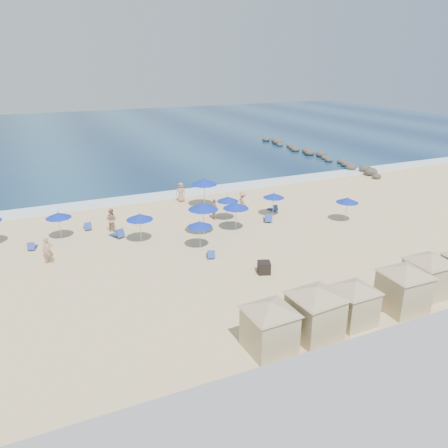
{
  "coord_description": "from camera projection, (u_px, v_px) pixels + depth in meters",
  "views": [
    {
      "loc": [
        -11.63,
        -24.25,
        12.55
      ],
      "look_at": [
        0.63,
        3.0,
        1.22
      ],
      "focal_mm": 35.0,
      "sensor_mm": 36.0,
      "label": 1
    }
  ],
  "objects": [
    {
      "name": "cabana_2",
      "position": [
        354.0,
        297.0,
        21.69
      ],
      "size": [
        4.08,
        4.08,
        2.56
      ],
      "color": "tan",
      "rests_on": "ground"
    },
    {
      "name": "beach_chair_3",
      "position": [
        211.0,
        254.0,
        29.39
      ],
      "size": [
        0.79,
        1.22,
        0.62
      ],
      "color": "#284095",
      "rests_on": "ground"
    },
    {
      "name": "umbrella_6",
      "position": [
        236.0,
        206.0,
        33.43
      ],
      "size": [
        2.06,
        2.06,
        2.34
      ],
      "color": "#A5A8AD",
      "rests_on": "ground"
    },
    {
      "name": "rock_jetty",
      "position": [
        314.0,
        154.0,
        59.91
      ],
      "size": [
        2.56,
        26.66,
        0.96
      ],
      "color": "#322D2A",
      "rests_on": "ground"
    },
    {
      "name": "cabana_0",
      "position": [
        270.0,
        320.0,
        19.59
      ],
      "size": [
        4.4,
        4.4,
        2.76
      ],
      "color": "tan",
      "rests_on": "ground"
    },
    {
      "name": "ocean",
      "position": [
        99.0,
        135.0,
        76.48
      ],
      "size": [
        160.0,
        80.0,
        0.06
      ],
      "primitive_type": "cube",
      "color": "#0E294D",
      "rests_on": "ground"
    },
    {
      "name": "ground",
      "position": [
        234.0,
        256.0,
        29.59
      ],
      "size": [
        160.0,
        160.0,
        0.0
      ],
      "primitive_type": "plane",
      "color": "beige",
      "rests_on": "ground"
    },
    {
      "name": "umbrella_9",
      "position": [
        347.0,
        200.0,
        35.35
      ],
      "size": [
        1.86,
        1.86,
        2.12
      ],
      "color": "#A5A8AD",
      "rests_on": "ground"
    },
    {
      "name": "cabana_3",
      "position": [
        404.0,
        282.0,
        22.8
      ],
      "size": [
        4.58,
        4.58,
        2.88
      ],
      "color": "tan",
      "rests_on": "ground"
    },
    {
      "name": "beachgoer_0",
      "position": [
        48.0,
        251.0,
        28.22
      ],
      "size": [
        0.7,
        0.49,
        1.83
      ],
      "primitive_type": "imported",
      "rotation": [
        0.0,
        0.0,
        0.08
      ],
      "color": "tan",
      "rests_on": "ground"
    },
    {
      "name": "umbrella_3",
      "position": [
        203.0,
        206.0,
        32.49
      ],
      "size": [
        2.31,
        2.31,
        2.63
      ],
      "color": "#A5A8AD",
      "rests_on": "ground"
    },
    {
      "name": "trash_bin",
      "position": [
        264.0,
        268.0,
        27.17
      ],
      "size": [
        0.97,
        0.97,
        0.76
      ],
      "primitive_type": "cube",
      "rotation": [
        0.0,
        0.0,
        -0.34
      ],
      "color": "black",
      "rests_on": "ground"
    },
    {
      "name": "umbrella_4",
      "position": [
        200.0,
        224.0,
        30.32
      ],
      "size": [
        1.82,
        1.82,
        2.07
      ],
      "color": "#A5A8AD",
      "rests_on": "ground"
    },
    {
      "name": "beach_chair_0",
      "position": [
        32.0,
        246.0,
        30.66
      ],
      "size": [
        0.75,
        1.21,
        0.62
      ],
      "color": "#284095",
      "rests_on": "ground"
    },
    {
      "name": "beach_chair_5",
      "position": [
        273.0,
        208.0,
        38.43
      ],
      "size": [
        0.67,
        1.18,
        0.62
      ],
      "color": "#284095",
      "rests_on": "ground"
    },
    {
      "name": "umbrella_7",
      "position": [
        204.0,
        182.0,
        38.71
      ],
      "size": [
        2.38,
        2.38,
        2.71
      ],
      "color": "#A5A8AD",
      "rests_on": "ground"
    },
    {
      "name": "umbrella_2",
      "position": [
        140.0,
        217.0,
        31.27
      ],
      "size": [
        1.98,
        1.98,
        2.25
      ],
      "color": "#A5A8AD",
      "rests_on": "ground"
    },
    {
      "name": "beach_chair_2",
      "position": [
        118.0,
        234.0,
        32.71
      ],
      "size": [
        1.08,
        1.49,
        0.75
      ],
      "color": "#284095",
      "rests_on": "ground"
    },
    {
      "name": "seawall",
      "position": [
        375.0,
        369.0,
        17.85
      ],
      "size": [
        160.0,
        6.1,
        1.22
      ],
      "color": "gray",
      "rests_on": "ground"
    },
    {
      "name": "beach_chair_4",
      "position": [
        268.0,
        218.0,
        35.9
      ],
      "size": [
        1.07,
        1.49,
        0.75
      ],
      "color": "#284095",
      "rests_on": "ground"
    },
    {
      "name": "umbrella_8",
      "position": [
        274.0,
        195.0,
        36.66
      ],
      "size": [
        1.83,
        1.83,
        2.09
      ],
      "color": "#A5A8AD",
      "rests_on": "ground"
    },
    {
      "name": "cabana_1",
      "position": [
        316.0,
        305.0,
        20.58
      ],
      "size": [
        4.65,
        4.65,
        2.92
      ],
      "color": "tan",
      "rests_on": "ground"
    },
    {
      "name": "cabana_4",
      "position": [
        429.0,
        269.0,
        24.25
      ],
      "size": [
        4.49,
        4.49,
        2.82
      ],
      "color": "tan",
      "rests_on": "ground"
    },
    {
      "name": "umbrella_5",
      "position": [
        228.0,
        199.0,
        35.68
      ],
      "size": [
        1.84,
        1.84,
        2.1
      ],
      "color": "#A5A8AD",
      "rests_on": "ground"
    },
    {
      "name": "beachgoer_1",
      "position": [
        111.0,
        220.0,
        33.68
      ],
      "size": [
        1.13,
        1.11,
        1.84
      ],
      "primitive_type": "imported",
      "rotation": [
        0.0,
        0.0,
        2.44
      ],
      "color": "tan",
      "rests_on": "ground"
    },
    {
      "name": "umbrella_1",
      "position": [
        58.0,
        215.0,
        31.87
      ],
      "size": [
        1.88,
        1.88,
        2.14
      ],
      "color": "#A5A8AD",
      "rests_on": "ground"
    },
    {
      "name": "beachgoer_2",
      "position": [
        214.0,
        209.0,
        36.18
      ],
      "size": [
        0.59,
        1.08,
        1.75
      ],
      "primitive_type": "imported",
      "rotation": [
        0.0,
        0.0,
        1.73
      ],
      "color": "tan",
      "rests_on": "ground"
    },
    {
      "name": "surf_line",
      "position": [
        166.0,
        195.0,
        42.79
      ],
      "size": [
        160.0,
        2.5,
        0.08
      ],
      "primitive_type": "cube",
      "color": "white",
      "rests_on": "ground"
    },
    {
      "name": "beachgoer_4",
      "position": [
        181.0,
        192.0,
        40.63
      ],
      "size": [
        1.08,
        0.99,
        1.85
      ],
      "primitive_type": "imported",
      "rotation": [
        0.0,
        0.0,
        5.7
      ],
      "color": "tan",
      "rests_on": "ground"
    },
    {
      "name": "beachgoer_3",
      "position": [
        243.0,
        202.0,
        38.01
      ],
      "size": [
        0.67,
        1.17,
        1.8
      ],
      "primitive_type": "imported",
      "rotation": [
        0.0,
        0.0,
        1.58
      ],
      "color": "tan",
      "rests_on": "ground"
    },
    {
      "name": "beach_chair_1",
      "position": [
        88.0,
        226.0,
        34.25
      ],
      "size": [
        0.55,
        1.22,
        0.67
      ],
      "color": "#284095",
      "rests_on": "ground"
    }
  ]
}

